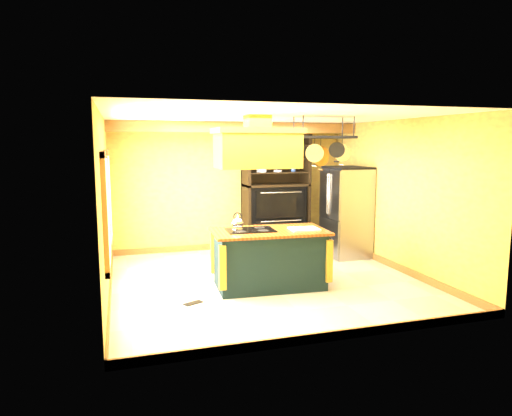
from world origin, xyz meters
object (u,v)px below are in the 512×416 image
kitchen_island (269,258)px  pot_rack (323,144)px  range_hood (257,146)px  hutch (275,206)px  refrigerator (346,214)px

kitchen_island → pot_rack: pot_rack is taller
range_hood → hutch: size_ratio=0.53×
refrigerator → hutch: size_ratio=0.72×
hutch → refrigerator: bearing=-42.2°
kitchen_island → pot_rack: 2.02m
range_hood → kitchen_island: bearing=0.3°
kitchen_island → refrigerator: bearing=38.5°
range_hood → pot_rack: 1.11m
refrigerator → kitchen_island: bearing=-144.8°
kitchen_island → range_hood: size_ratio=1.40×
range_hood → pot_rack: bearing=0.6°
pot_rack → hutch: size_ratio=0.42×
kitchen_island → refrigerator: 2.65m
pot_rack → hutch: (0.07, 2.55, -1.33)m
range_hood → hutch: range_hood is taller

